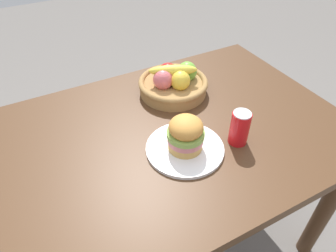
# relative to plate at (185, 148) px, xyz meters

# --- Properties ---
(ground_plane) EXTENTS (8.00, 8.00, 0.00)m
(ground_plane) POSITION_rel_plate_xyz_m (-0.04, 0.11, -0.76)
(ground_plane) COLOR slate
(dining_table) EXTENTS (1.40, 0.90, 0.75)m
(dining_table) POSITION_rel_plate_xyz_m (-0.04, 0.11, -0.11)
(dining_table) COLOR #4C301C
(dining_table) RESTS_ON ground_plane
(plate) EXTENTS (0.27, 0.27, 0.01)m
(plate) POSITION_rel_plate_xyz_m (0.00, 0.00, 0.00)
(plate) COLOR white
(plate) RESTS_ON dining_table
(sandwich) EXTENTS (0.12, 0.12, 0.12)m
(sandwich) POSITION_rel_plate_xyz_m (0.00, 0.00, 0.07)
(sandwich) COLOR tan
(sandwich) RESTS_ON plate
(soda_can) EXTENTS (0.07, 0.07, 0.13)m
(soda_can) POSITION_rel_plate_xyz_m (0.18, -0.05, 0.06)
(soda_can) COLOR red
(soda_can) RESTS_ON dining_table
(fruit_basket) EXTENTS (0.29, 0.29, 0.14)m
(fruit_basket) POSITION_rel_plate_xyz_m (0.13, 0.32, 0.04)
(fruit_basket) COLOR #9E7542
(fruit_basket) RESTS_ON dining_table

